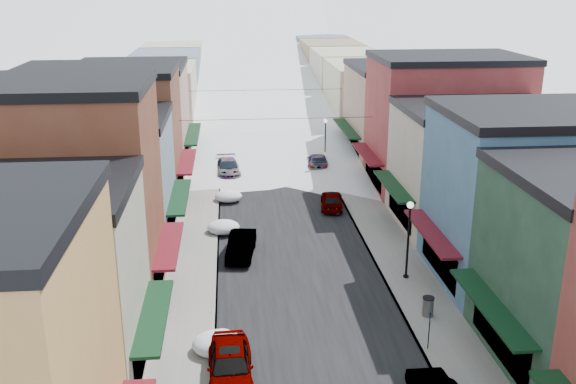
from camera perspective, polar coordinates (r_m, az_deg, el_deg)
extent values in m
cube|color=black|center=(75.26, -2.09, 5.00)|extent=(10.00, 160.00, 0.01)
cube|color=gray|center=(75.18, -7.14, 4.91)|extent=(3.20, 160.00, 0.15)
cube|color=gray|center=(75.88, 2.91, 5.16)|extent=(3.20, 160.00, 0.15)
cube|color=slate|center=(75.14, -5.95, 4.95)|extent=(0.10, 160.00, 0.15)
cube|color=slate|center=(75.68, 1.75, 5.14)|extent=(0.10, 160.00, 0.15)
cube|color=#B1AA8F|center=(30.10, -22.76, -8.43)|extent=(10.00, 8.00, 9.00)
cube|color=black|center=(28.40, -23.93, 0.20)|extent=(10.20, 8.20, 0.50)
cube|color=black|center=(29.48, -11.84, -10.72)|extent=(1.20, 6.80, 0.15)
cube|color=brown|center=(36.79, -20.28, -0.78)|extent=(11.00, 8.00, 12.00)
cube|color=black|center=(35.37, -21.40, 8.84)|extent=(11.20, 8.20, 0.50)
cube|color=maroon|center=(36.65, -10.53, -4.66)|extent=(1.20, 6.80, 0.15)
cube|color=gray|center=(45.06, -16.81, 0.65)|extent=(10.00, 9.00, 8.50)
cube|color=black|center=(43.97, -17.35, 6.25)|extent=(10.20, 9.20, 0.50)
cube|color=black|center=(44.58, -9.63, -0.41)|extent=(1.20, 7.65, 0.15)
cube|color=brown|center=(53.52, -16.17, 4.55)|extent=(12.00, 9.00, 10.50)
cube|color=black|center=(52.55, -16.70, 10.38)|extent=(12.20, 9.20, 0.50)
cube|color=maroon|center=(53.17, -8.97, 2.69)|extent=(1.20, 7.65, 0.15)
cube|color=tan|center=(63.08, -13.63, 6.31)|extent=(10.00, 11.00, 9.50)
cube|color=black|center=(62.28, -13.98, 10.81)|extent=(10.20, 11.20, 0.50)
cube|color=black|center=(62.84, -8.45, 5.13)|extent=(1.20, 9.35, 0.15)
cube|color=black|center=(31.07, 17.56, -9.64)|extent=(1.20, 7.65, 0.15)
cube|color=#396282|center=(40.15, 20.39, -0.74)|extent=(10.00, 9.00, 10.00)
cube|color=black|center=(38.87, 21.25, 6.60)|extent=(10.20, 9.20, 0.50)
cube|color=maroon|center=(38.71, 12.58, -3.53)|extent=(1.20, 7.65, 0.15)
cube|color=#BBAC96|center=(48.42, 16.40, 1.90)|extent=(11.00, 9.00, 8.50)
cube|color=black|center=(47.40, 16.89, 7.12)|extent=(11.20, 9.20, 0.50)
cube|color=black|center=(46.84, 9.32, 0.53)|extent=(1.20, 7.65, 0.15)
cube|color=maroon|center=(56.46, 13.73, 5.71)|extent=(12.00, 9.00, 11.00)
cube|color=black|center=(55.55, 14.18, 11.50)|extent=(12.20, 9.20, 0.50)
cube|color=maroon|center=(55.24, 7.04, 3.37)|extent=(1.20, 7.65, 0.15)
cube|color=#9D7B67|center=(65.73, 10.08, 6.79)|extent=(10.00, 11.00, 9.00)
cube|color=black|center=(64.97, 10.31, 10.89)|extent=(10.20, 11.20, 0.50)
cube|color=black|center=(64.76, 5.20, 5.65)|extent=(1.20, 9.35, 0.15)
cube|color=gray|center=(76.77, -11.66, 7.95)|extent=(9.00, 13.00, 8.00)
cube|color=gray|center=(78.06, 7.09, 8.35)|extent=(9.00, 13.00, 8.00)
cube|color=gray|center=(90.52, -10.75, 9.54)|extent=(9.00, 13.00, 8.00)
cube|color=gray|center=(91.62, 5.24, 9.88)|extent=(9.00, 13.00, 8.00)
cube|color=gray|center=(104.33, -10.07, 10.70)|extent=(9.00, 13.00, 8.00)
cube|color=gray|center=(105.29, 3.86, 11.01)|extent=(9.00, 13.00, 8.00)
cube|color=gray|center=(118.19, -9.55, 11.60)|extent=(9.00, 13.00, 8.00)
cube|color=gray|center=(119.03, 2.79, 11.87)|extent=(9.00, 13.00, 8.00)
cube|color=silver|center=(238.43, -4.46, 15.54)|extent=(360.00, 40.00, 12.00)
cylinder|color=black|center=(54.43, -0.95, 6.53)|extent=(16.40, 0.04, 0.04)
cylinder|color=black|center=(69.15, -1.91, 9.05)|extent=(16.40, 0.04, 0.04)
imported|color=#93969A|center=(29.93, -5.16, -15.11)|extent=(2.14, 5.10, 1.72)
imported|color=black|center=(42.35, -4.19, -4.76)|extent=(2.21, 4.74, 1.50)
imported|color=#929499|center=(59.85, -5.35, 2.16)|extent=(2.46, 5.28, 1.49)
imported|color=gray|center=(51.12, 3.91, -0.68)|extent=(2.22, 4.39, 1.43)
imported|color=black|center=(61.86, 2.64, 2.73)|extent=(2.45, 5.15, 1.45)
imported|color=#ADB1B6|center=(66.16, -2.16, 3.81)|extent=(1.95, 4.51, 1.52)
imported|color=white|center=(87.25, -2.07, 7.38)|extent=(3.22, 5.90, 1.57)
cylinder|color=black|center=(32.58, 12.43, -11.95)|extent=(0.05, 0.05, 1.95)
cube|color=navy|center=(32.23, 12.52, -10.86)|extent=(0.07, 0.26, 0.36)
cylinder|color=#585A5D|center=(35.70, 12.34, -9.95)|extent=(0.59, 0.59, 1.03)
cylinder|color=black|center=(35.45, 12.39, -9.19)|extent=(0.64, 0.64, 0.07)
cylinder|color=black|center=(39.94, 10.43, -7.38)|extent=(0.34, 0.34, 0.11)
cylinder|color=black|center=(39.05, 10.61, -4.48)|extent=(0.13, 0.13, 4.49)
sphere|color=white|center=(38.20, 10.82, -1.14)|extent=(0.40, 0.40, 0.40)
cylinder|color=black|center=(63.94, 3.29, 2.75)|extent=(0.30, 0.30, 0.10)
cylinder|color=black|center=(63.45, 3.33, 4.44)|extent=(0.12, 0.12, 3.97)
sphere|color=white|center=(62.97, 3.36, 6.32)|extent=(0.36, 0.36, 0.36)
ellipsoid|color=white|center=(32.18, -6.27, -13.25)|extent=(2.50, 2.12, 1.06)
ellipsoid|color=white|center=(33.34, -5.87, -12.55)|extent=(1.07, 0.96, 0.53)
ellipsoid|color=white|center=(46.21, -5.77, -3.13)|extent=(2.33, 1.97, 0.98)
ellipsoid|color=white|center=(47.42, -5.51, -2.87)|extent=(0.99, 0.89, 0.50)
ellipsoid|color=white|center=(52.76, -5.32, -0.38)|extent=(2.23, 1.89, 0.95)
ellipsoid|color=white|center=(53.98, -5.11, -0.21)|extent=(0.95, 0.86, 0.48)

